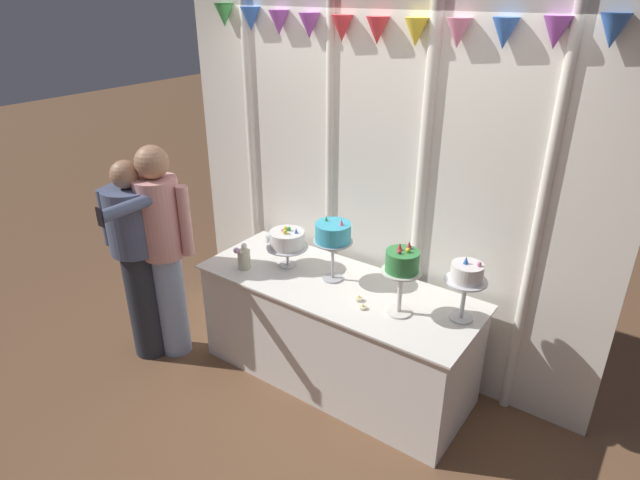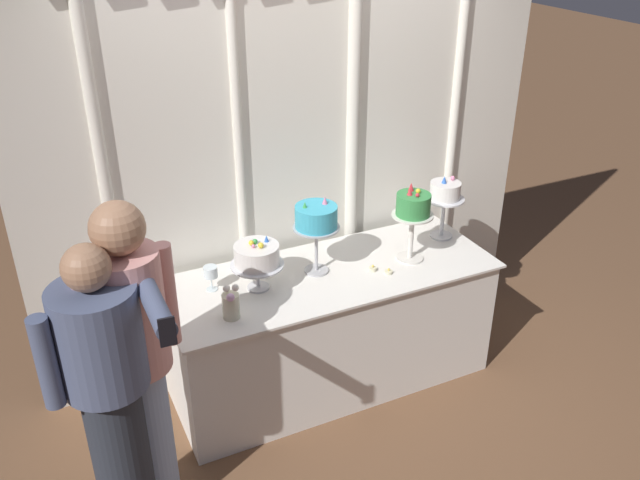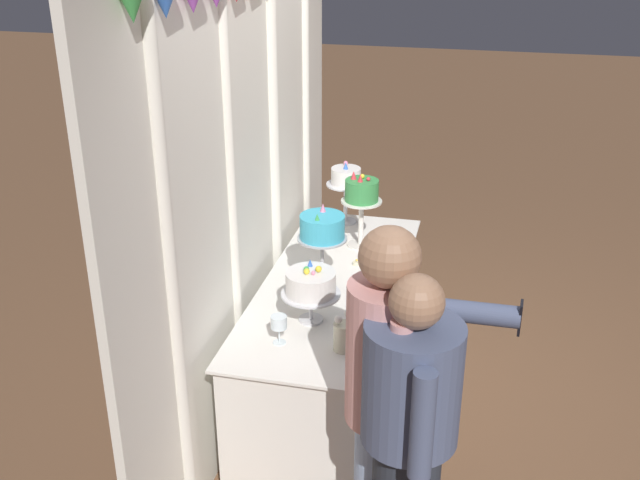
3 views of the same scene
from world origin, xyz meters
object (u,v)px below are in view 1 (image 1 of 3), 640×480
cake_display_midleft (333,235)px  guest_man_pink_jacket (163,245)px  cake_display_midright (402,265)px  wine_glass (271,239)px  tealight_far_left (359,299)px  cake_table (336,332)px  flower_vase (244,258)px  cake_display_rightmost (467,276)px  guest_girl_blue_dress (137,255)px  cake_display_leftmost (287,240)px  tealight_near_left (363,308)px

cake_display_midleft → guest_man_pink_jacket: (-1.14, -0.51, -0.19)m
cake_display_midleft → cake_display_midright: bearing=-10.8°
wine_glass → tealight_far_left: size_ratio=3.14×
cake_table → flower_vase: 0.85m
cake_table → cake_display_rightmost: 1.10m
tealight_far_left → guest_girl_blue_dress: bearing=-162.6°
flower_vase → tealight_far_left: flower_vase is taller
cake_display_leftmost → flower_vase: bearing=-136.9°
flower_vase → guest_girl_blue_dress: guest_girl_blue_dress is taller
cake_table → guest_man_pink_jacket: size_ratio=1.19×
cake_display_midright → cake_table: bearing=173.2°
cake_display_midleft → flower_vase: size_ratio=2.26×
cake_display_rightmost → wine_glass: cake_display_rightmost is taller
tealight_far_left → flower_vase: bearing=-173.3°
guest_girl_blue_dress → tealight_near_left: bearing=14.6°
cake_table → cake_display_midright: bearing=-6.8°
cake_table → guest_girl_blue_dress: (-1.36, -0.59, 0.45)m
cake_table → cake_display_rightmost: (0.85, 0.10, 0.69)m
cake_display_rightmost → flower_vase: (-1.52, -0.30, -0.21)m
cake_table → cake_display_leftmost: 0.74m
tealight_far_left → cake_display_midleft: bearing=155.6°
cake_display_midright → cake_display_rightmost: size_ratio=1.13×
cake_table → cake_display_leftmost: size_ratio=6.38×
cake_table → tealight_near_left: tealight_near_left is taller
cake_display_rightmost → cake_display_midleft: bearing=-176.6°
cake_display_midleft → flower_vase: 0.70m
cake_display_rightmost → tealight_near_left: bearing=-154.7°
cake_table → cake_display_midleft: 0.74m
cake_display_midright → tealight_near_left: bearing=-155.2°
cake_display_midright → tealight_near_left: (-0.20, -0.09, -0.32)m
cake_display_rightmost → tealight_far_left: 0.70m
tealight_far_left → guest_girl_blue_dress: 1.67m
flower_vase → guest_man_pink_jacket: 0.60m
cake_display_midright → flower_vase: 1.21m
wine_glass → tealight_far_left: wine_glass is taller
guest_man_pink_jacket → cake_display_rightmost: bearing=15.4°
cake_display_rightmost → guest_girl_blue_dress: bearing=-162.6°
tealight_near_left → guest_man_pink_jacket: bearing=-168.5°
guest_man_pink_jacket → guest_girl_blue_dress: bearing=-141.1°
guest_girl_blue_dress → cake_display_leftmost: bearing=33.5°
cake_display_leftmost → cake_table: bearing=-2.7°
cake_display_rightmost → tealight_near_left: size_ratio=8.83×
cake_display_midleft → guest_man_pink_jacket: size_ratio=0.28×
cake_display_midleft → tealight_near_left: size_ratio=9.74×
guest_man_pink_jacket → flower_vase: bearing=26.7°
flower_vase → tealight_far_left: size_ratio=4.42×
cake_table → tealight_far_left: size_ratio=42.50×
cake_display_leftmost → cake_display_midleft: (0.37, 0.03, 0.14)m
wine_glass → tealight_near_left: size_ratio=3.05×
cake_display_rightmost → tealight_far_left: cake_display_rightmost is taller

